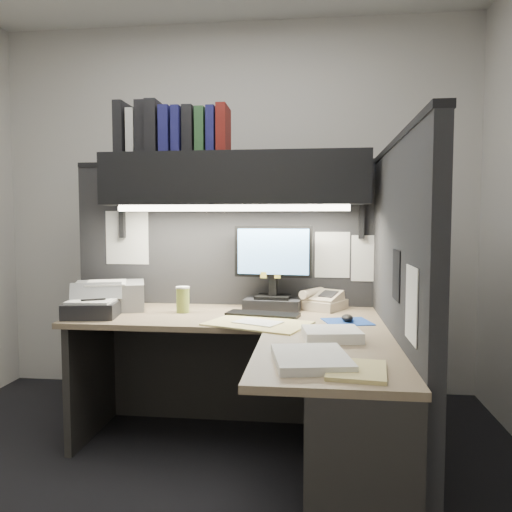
% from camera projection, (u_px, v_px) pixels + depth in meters
% --- Properties ---
extents(floor, '(3.50, 3.50, 0.00)m').
position_uv_depth(floor, '(184.00, 492.00, 2.31)').
color(floor, black).
rests_on(floor, ground).
extents(wall_back, '(3.50, 0.04, 2.70)m').
position_uv_depth(wall_back, '(235.00, 208.00, 3.70)').
color(wall_back, beige).
rests_on(wall_back, floor).
extents(partition_back, '(1.90, 0.06, 1.60)m').
position_uv_depth(partition_back, '(225.00, 293.00, 3.17)').
color(partition_back, black).
rests_on(partition_back, floor).
extents(partition_right, '(0.06, 1.50, 1.60)m').
position_uv_depth(partition_right, '(398.00, 319.00, 2.32)').
color(partition_right, black).
rests_on(partition_right, floor).
extents(desk, '(1.70, 1.53, 0.73)m').
position_uv_depth(desk, '(276.00, 403.00, 2.23)').
color(desk, '#8B7C58').
rests_on(desk, floor).
extents(overhead_shelf, '(1.55, 0.34, 0.30)m').
position_uv_depth(overhead_shelf, '(235.00, 180.00, 2.93)').
color(overhead_shelf, black).
rests_on(overhead_shelf, partition_back).
extents(task_light_tube, '(1.32, 0.04, 0.04)m').
position_uv_depth(task_light_tube, '(232.00, 208.00, 2.81)').
color(task_light_tube, white).
rests_on(task_light_tube, overhead_shelf).
extents(monitor, '(0.46, 0.24, 0.50)m').
position_uv_depth(monitor, '(273.00, 276.00, 2.96)').
color(monitor, black).
rests_on(monitor, desk).
extents(keyboard, '(0.42, 0.20, 0.02)m').
position_uv_depth(keyboard, '(263.00, 315.00, 2.75)').
color(keyboard, black).
rests_on(keyboard, desk).
extents(mousepad, '(0.28, 0.26, 0.00)m').
position_uv_depth(mousepad, '(347.00, 322.00, 2.60)').
color(mousepad, '#1B3E96').
rests_on(mousepad, desk).
extents(mouse, '(0.06, 0.10, 0.04)m').
position_uv_depth(mouse, '(347.00, 318.00, 2.60)').
color(mouse, black).
rests_on(mouse, mousepad).
extents(telephone, '(0.31, 0.31, 0.09)m').
position_uv_depth(telephone, '(323.00, 302.00, 2.98)').
color(telephone, '#B8A88E').
rests_on(telephone, desk).
extents(coffee_cup, '(0.09, 0.09, 0.14)m').
position_uv_depth(coffee_cup, '(183.00, 300.00, 2.87)').
color(coffee_cup, '#BDBC4B').
rests_on(coffee_cup, desk).
extents(printer, '(0.49, 0.45, 0.16)m').
position_uv_depth(printer, '(110.00, 296.00, 2.98)').
color(printer, gray).
rests_on(printer, desk).
extents(notebook_stack, '(0.31, 0.27, 0.08)m').
position_uv_depth(notebook_stack, '(92.00, 310.00, 2.73)').
color(notebook_stack, black).
rests_on(notebook_stack, desk).
extents(open_folder, '(0.58, 0.48, 0.01)m').
position_uv_depth(open_folder, '(258.00, 323.00, 2.54)').
color(open_folder, '#D6C678').
rests_on(open_folder, desk).
extents(paper_stack_a, '(0.27, 0.24, 0.05)m').
position_uv_depth(paper_stack_a, '(332.00, 334.00, 2.21)').
color(paper_stack_a, white).
rests_on(paper_stack_a, desk).
extents(paper_stack_b, '(0.32, 0.38, 0.03)m').
position_uv_depth(paper_stack_b, '(311.00, 359.00, 1.85)').
color(paper_stack_b, white).
rests_on(paper_stack_b, desk).
extents(manila_stack, '(0.23, 0.28, 0.01)m').
position_uv_depth(manila_stack, '(357.00, 370.00, 1.73)').
color(manila_stack, '#D6C678').
rests_on(manila_stack, desk).
extents(binder_row, '(0.66, 0.25, 0.31)m').
position_uv_depth(binder_row, '(172.00, 131.00, 2.96)').
color(binder_row, black).
rests_on(binder_row, overhead_shelf).
extents(pinned_papers, '(1.76, 1.31, 0.51)m').
position_uv_depth(pinned_papers, '(283.00, 258.00, 2.74)').
color(pinned_papers, white).
rests_on(pinned_papers, partition_back).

